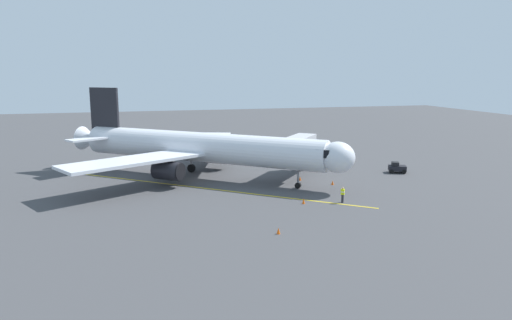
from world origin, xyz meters
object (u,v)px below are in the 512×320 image
(airplane, at_px, (198,148))
(ground_crew_marshaller, at_px, (343,195))
(jet_bridge, at_px, (294,149))
(safety_cone_nose_left, at_px, (304,201))
(safety_cone_wing_port, at_px, (300,178))
(tug_near_nose, at_px, (397,168))
(safety_cone_nose_right, at_px, (333,183))
(safety_cone_wing_starboard, at_px, (278,231))

(airplane, distance_m, ground_crew_marshaller, 20.79)
(jet_bridge, xyz_separation_m, safety_cone_nose_left, (3.24, 12.20, -3.49))
(jet_bridge, relative_size, safety_cone_wing_port, 18.26)
(tug_near_nose, bearing_deg, jet_bridge, -4.36)
(airplane, distance_m, safety_cone_nose_right, 17.82)
(jet_bridge, distance_m, safety_cone_nose_left, 13.09)
(safety_cone_nose_right, xyz_separation_m, safety_cone_wing_port, (3.04, -3.25, 0.00))
(ground_crew_marshaller, relative_size, tug_near_nose, 0.63)
(safety_cone_wing_port, bearing_deg, safety_cone_wing_starboard, 64.37)
(jet_bridge, relative_size, safety_cone_nose_right, 18.26)
(jet_bridge, relative_size, safety_cone_wing_starboard, 18.26)
(airplane, bearing_deg, ground_crew_marshaller, 129.34)
(safety_cone_nose_left, bearing_deg, safety_cone_wing_starboard, 56.54)
(ground_crew_marshaller, height_order, safety_cone_wing_starboard, ground_crew_marshaller)
(airplane, xyz_separation_m, safety_cone_nose_right, (-15.35, 8.26, -3.73))
(safety_cone_nose_right, bearing_deg, ground_crew_marshaller, 73.12)
(ground_crew_marshaller, xyz_separation_m, safety_cone_nose_left, (4.15, -0.66, -0.61))
(airplane, height_order, ground_crew_marshaller, airplane)
(safety_cone_nose_right, bearing_deg, airplane, -28.29)
(safety_cone_wing_starboard, bearing_deg, safety_cone_wing_port, -115.63)
(safety_cone_nose_left, bearing_deg, tug_near_nose, -148.21)
(ground_crew_marshaller, relative_size, safety_cone_wing_starboard, 3.11)
(tug_near_nose, bearing_deg, safety_cone_wing_starboard, 39.61)
(ground_crew_marshaller, relative_size, safety_cone_nose_left, 3.11)
(tug_near_nose, height_order, safety_cone_nose_right, tug_near_nose)
(ground_crew_marshaller, relative_size, safety_cone_wing_port, 3.11)
(airplane, height_order, safety_cone_nose_left, airplane)
(airplane, bearing_deg, tug_near_nose, 171.19)
(ground_crew_marshaller, relative_size, safety_cone_nose_right, 3.11)
(airplane, height_order, safety_cone_wing_starboard, airplane)
(ground_crew_marshaller, distance_m, tug_near_nose, 18.08)
(jet_bridge, relative_size, ground_crew_marshaller, 5.87)
(safety_cone_wing_starboard, bearing_deg, ground_crew_marshaller, -141.75)
(safety_cone_nose_left, distance_m, safety_cone_nose_right, 9.51)
(airplane, relative_size, jet_bridge, 3.37)
(tug_near_nose, xyz_separation_m, safety_cone_nose_right, (11.42, 4.11, -0.43))
(airplane, height_order, safety_cone_nose_right, airplane)
(safety_cone_wing_port, distance_m, safety_cone_wing_starboard, 20.44)
(ground_crew_marshaller, distance_m, safety_cone_wing_port, 10.93)
(safety_cone_wing_starboard, bearing_deg, safety_cone_nose_left, -123.46)
(airplane, relative_size, safety_cone_nose_left, 61.53)
(jet_bridge, height_order, safety_cone_nose_left, jet_bridge)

